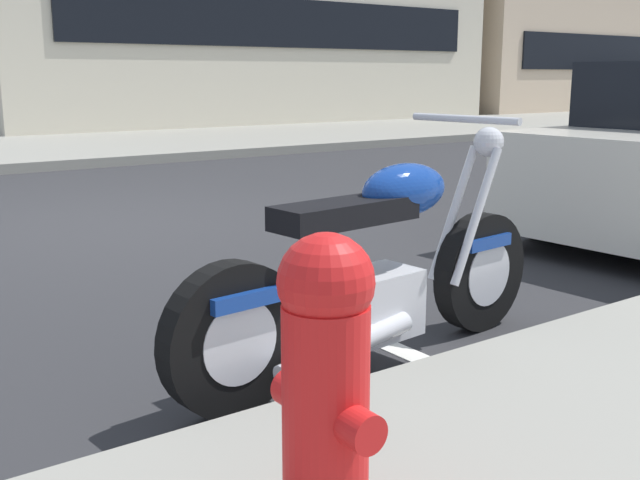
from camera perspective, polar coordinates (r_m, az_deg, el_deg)
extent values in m
plane|color=#28282B|center=(6.90, -15.55, 1.10)|extent=(260.00, 260.00, 0.00)
cube|color=gray|center=(19.37, 12.13, 8.43)|extent=(120.00, 5.00, 0.14)
cube|color=silver|center=(3.89, 3.07, -6.99)|extent=(0.12, 2.20, 0.01)
cylinder|color=black|center=(3.96, 11.95, -2.35)|extent=(0.61, 0.17, 0.61)
cylinder|color=silver|center=(3.96, 11.95, -2.35)|extent=(0.34, 0.15, 0.33)
cylinder|color=black|center=(2.92, -6.61, -7.43)|extent=(0.61, 0.17, 0.61)
cylinder|color=silver|center=(2.92, -6.61, -7.43)|extent=(0.34, 0.15, 0.33)
cube|color=silver|center=(3.40, 4.11, -4.81)|extent=(0.42, 0.30, 0.30)
cube|color=black|center=(3.17, 1.94, 2.07)|extent=(0.70, 0.28, 0.10)
ellipsoid|color=navy|center=(3.42, 6.36, 3.76)|extent=(0.50, 0.29, 0.24)
cube|color=navy|center=(2.90, -5.88, -4.12)|extent=(0.38, 0.21, 0.06)
cube|color=navy|center=(3.91, 11.88, -0.04)|extent=(0.33, 0.19, 0.06)
cylinder|color=silver|center=(3.82, 9.98, 2.04)|extent=(0.34, 0.08, 0.65)
cylinder|color=silver|center=(3.73, 11.65, 1.74)|extent=(0.34, 0.08, 0.65)
cylinder|color=silver|center=(3.70, 10.79, 8.94)|extent=(0.10, 0.62, 0.04)
sphere|color=silver|center=(3.86, 12.56, 7.21)|extent=(0.15, 0.15, 0.15)
cylinder|color=silver|center=(3.13, 2.02, -8.04)|extent=(0.71, 0.16, 0.16)
cylinder|color=black|center=(6.26, 16.79, 2.81)|extent=(0.63, 0.25, 0.62)
cylinder|color=red|center=(1.95, 0.43, -13.40)|extent=(0.22, 0.22, 0.60)
sphere|color=red|center=(1.82, 0.45, -3.14)|extent=(0.24, 0.24, 0.24)
cylinder|color=red|center=(2.04, -1.93, -11.25)|extent=(0.10, 0.08, 0.10)
cylinder|color=red|center=(1.84, 3.09, -14.07)|extent=(0.10, 0.08, 0.10)
cube|color=black|center=(18.36, -2.24, 15.96)|extent=(10.96, 0.06, 1.10)
cube|color=black|center=(27.68, 21.36, 12.97)|extent=(9.35, 0.06, 1.10)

